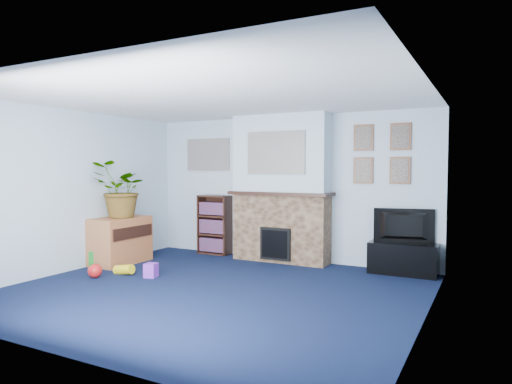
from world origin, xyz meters
The scene contains 26 objects.
floor centered at (0.00, 0.00, 0.00)m, with size 5.00×4.50×0.01m, color #0D1632.
ceiling centered at (0.00, 0.00, 2.40)m, with size 5.00×4.50×0.01m, color white.
wall_back centered at (0.00, 2.25, 1.20)m, with size 5.00×0.04×2.40m, color silver.
wall_front centered at (0.00, -2.25, 1.20)m, with size 5.00×0.04×2.40m, color silver.
wall_left centered at (-2.50, 0.00, 1.20)m, with size 0.04×4.50×2.40m, color silver.
wall_right centered at (2.50, 0.00, 1.20)m, with size 0.04×4.50×2.40m, color silver.
chimney_breast centered at (0.00, 2.05, 1.18)m, with size 1.72×0.50×2.40m.
collage_main centered at (0.00, 1.84, 1.78)m, with size 1.00×0.03×0.68m, color gray.
collage_left centered at (-1.55, 2.23, 1.78)m, with size 0.90×0.03×0.58m, color gray.
portrait_tl centered at (1.30, 2.23, 2.00)m, with size 0.30×0.03×0.40m, color brown.
portrait_tr centered at (1.85, 2.23, 2.00)m, with size 0.30×0.03×0.40m, color brown.
portrait_bl centered at (1.30, 2.23, 1.50)m, with size 0.30×0.03×0.40m, color brown.
portrait_br centered at (1.85, 2.23, 1.50)m, with size 0.30×0.03×0.40m, color brown.
tv_stand centered at (1.95, 2.03, 0.23)m, with size 0.96×0.40×0.45m, color black.
television centered at (1.95, 2.05, 0.70)m, with size 0.85×0.11×0.49m, color black.
bookshelf centered at (-1.33, 2.11, 0.50)m, with size 0.58×0.28×1.05m.
sideboard centered at (-2.24, 0.71, 0.35)m, with size 0.53×0.95×0.74m, color #B36639.
potted_plant centered at (-2.19, 0.66, 1.20)m, with size 0.83×0.72×0.92m, color #26661E.
mantel_clock centered at (-0.02, 2.00, 1.22)m, with size 0.10×0.06×0.14m, color gold.
mantel_candle centered at (0.35, 2.00, 1.23)m, with size 0.05×0.05×0.16m, color #B2BFC6.
mantel_teddy centered at (-0.51, 2.00, 1.22)m, with size 0.14×0.14×0.14m, color gray.
mantel_can centered at (0.63, 2.00, 1.21)m, with size 0.06×0.06×0.11m, color purple.
green_crate centered at (-2.30, 0.38, 0.14)m, with size 0.32×0.25×0.25m, color #198C26.
toy_ball centered at (-1.84, -0.20, 0.09)m, with size 0.20×0.20×0.20m, color red.
toy_block centered at (-1.16, 0.19, 0.11)m, with size 0.16×0.16×0.20m, color purple.
toy_tube centered at (-1.62, 0.14, 0.07)m, with size 0.14×0.14×0.30m, color yellow.
Camera 1 is at (3.09, -4.74, 1.53)m, focal length 32.00 mm.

